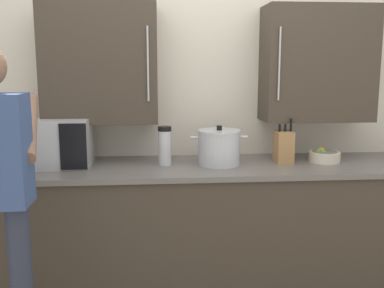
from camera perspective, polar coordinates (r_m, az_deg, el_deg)
back_wall_tiled at (r=3.26m, az=2.09°, el=8.09°), size 3.56×0.44×2.82m
counter_unit at (r=3.13m, az=2.71°, el=-10.80°), size 3.23×0.69×0.91m
microwave_oven at (r=3.07m, az=-18.87°, el=0.13°), size 0.69×0.76×0.31m
stock_pot at (r=2.98m, az=3.48°, el=-0.42°), size 0.38×0.29×0.26m
fruit_bowl at (r=3.21m, az=16.49°, el=-1.43°), size 0.21×0.21×0.09m
thermos_flask at (r=2.96m, az=-3.49°, el=-0.21°), size 0.09×0.09×0.26m
knife_block at (r=3.10m, az=11.60°, el=-0.33°), size 0.11×0.15×0.30m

